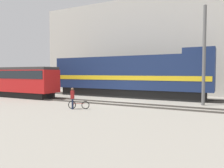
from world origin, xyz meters
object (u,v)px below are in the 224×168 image
(freight_locomotive, at_px, (128,76))
(person, at_px, (72,96))
(streetcar, at_px, (21,80))
(bicycle, at_px, (79,105))
(utility_pole_left, at_px, (204,56))

(freight_locomotive, distance_m, person, 10.08)
(streetcar, xyz_separation_m, bicycle, (10.93, -3.73, -1.69))
(freight_locomotive, xyz_separation_m, utility_pole_left, (8.50, -2.96, 1.89))
(streetcar, distance_m, utility_pole_left, 20.01)
(streetcar, distance_m, bicycle, 11.67)
(streetcar, bearing_deg, person, -20.92)
(freight_locomotive, relative_size, bicycle, 11.49)
(person, height_order, utility_pole_left, utility_pole_left)
(freight_locomotive, height_order, bicycle, freight_locomotive)
(streetcar, xyz_separation_m, utility_pole_left, (19.64, 2.96, 2.38))
(person, bearing_deg, streetcar, 159.08)
(freight_locomotive, distance_m, utility_pole_left, 9.19)
(freight_locomotive, relative_size, streetcar, 1.97)
(freight_locomotive, height_order, streetcar, freight_locomotive)
(freight_locomotive, bearing_deg, streetcar, -152.02)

